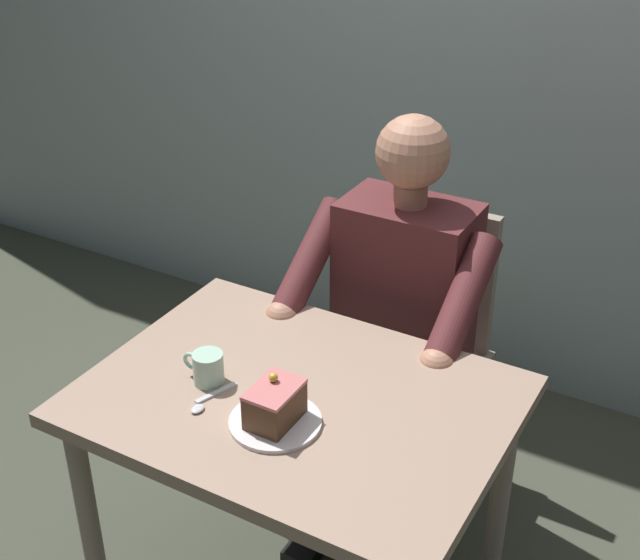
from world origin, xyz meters
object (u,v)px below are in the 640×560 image
(chair, at_px, (415,341))
(dessert_spoon, at_px, (206,401))
(cake_slice, at_px, (275,404))
(coffee_cup, at_px, (207,367))
(dining_table, at_px, (297,429))
(seated_person, at_px, (392,327))

(chair, distance_m, dessert_spoon, 0.86)
(cake_slice, relative_size, coffee_cup, 1.20)
(chair, distance_m, cake_slice, 0.85)
(dessert_spoon, bearing_deg, chair, -101.14)
(coffee_cup, height_order, dessert_spoon, coffee_cup)
(dining_table, distance_m, dessert_spoon, 0.23)
(dining_table, height_order, seated_person, seated_person)
(dining_table, relative_size, coffee_cup, 8.93)
(chair, relative_size, seated_person, 0.73)
(dessert_spoon, bearing_deg, coffee_cup, -57.32)
(dessert_spoon, bearing_deg, cake_slice, -175.20)
(dining_table, xyz_separation_m, dessert_spoon, (0.16, 0.13, 0.10))
(chair, relative_size, coffee_cup, 8.29)
(coffee_cup, distance_m, dessert_spoon, 0.09)
(chair, xyz_separation_m, cake_slice, (-0.01, 0.79, 0.30))
(chair, xyz_separation_m, dessert_spoon, (0.16, 0.81, 0.25))
(chair, bearing_deg, dessert_spoon, 78.86)
(chair, bearing_deg, seated_person, 90.00)
(cake_slice, xyz_separation_m, dessert_spoon, (0.17, 0.01, -0.05))
(chair, xyz_separation_m, seated_person, (0.00, 0.17, 0.14))
(coffee_cup, bearing_deg, chair, -105.30)
(coffee_cup, bearing_deg, seated_person, -109.64)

